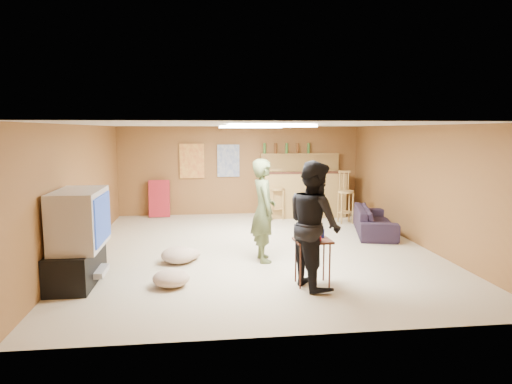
{
  "coord_description": "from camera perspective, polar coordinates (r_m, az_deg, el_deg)",
  "views": [
    {
      "loc": [
        -0.98,
        -7.89,
        2.11
      ],
      "look_at": [
        0.0,
        0.2,
        1.0
      ],
      "focal_mm": 32.0,
      "sensor_mm": 36.0,
      "label": 1
    }
  ],
  "objects": [
    {
      "name": "cushion_mid",
      "position": [
        7.63,
        -8.48,
        -7.69
      ],
      "size": [
        0.46,
        0.46,
        0.18
      ],
      "primitive_type": "ellipsoid",
      "rotation": [
        0.0,
        0.0,
        -0.18
      ],
      "color": "tan",
      "rests_on": "ground"
    },
    {
      "name": "cushion_far",
      "position": [
        6.41,
        -10.57,
        -10.54
      ],
      "size": [
        0.62,
        0.62,
        0.23
      ],
      "primitive_type": "ellipsoid",
      "rotation": [
        0.0,
        0.0,
        -0.27
      ],
      "color": "tan",
      "rests_on": "ground"
    },
    {
      "name": "bar_lip",
      "position": [
        10.92,
        6.25,
        2.41
      ],
      "size": [
        2.1,
        0.12,
        0.05
      ],
      "primitive_type": "cube",
      "color": "#3A1B12",
      "rests_on": "bar_counter"
    },
    {
      "name": "tray_table",
      "position": [
        6.35,
        7.06,
        -8.7
      ],
      "size": [
        0.51,
        0.42,
        0.64
      ],
      "primitive_type": "cube",
      "rotation": [
        0.0,
        0.0,
        0.06
      ],
      "color": "#3A1B12",
      "rests_on": "ground"
    },
    {
      "name": "folding_chair_stack",
      "position": [
        11.36,
        -11.98,
        -0.81
      ],
      "size": [
        0.5,
        0.26,
        0.91
      ],
      "primitive_type": "cube",
      "rotation": [
        -0.14,
        0.0,
        0.0
      ],
      "color": "#A91F2A",
      "rests_on": "ground"
    },
    {
      "name": "tv_screen",
      "position": [
        6.64,
        -18.62,
        -3.15
      ],
      "size": [
        0.02,
        0.95,
        0.65
      ],
      "primitive_type": "cube",
      "color": "navy",
      "rests_on": "tv_body"
    },
    {
      "name": "person_olive",
      "position": [
        7.33,
        0.94,
        -2.3
      ],
      "size": [
        0.45,
        0.64,
        1.66
      ],
      "primitive_type": "imported",
      "rotation": [
        0.0,
        0.0,
        1.66
      ],
      "color": "#4A5531",
      "rests_on": "ground"
    },
    {
      "name": "cushion_near_tv",
      "position": [
        7.47,
        -9.65,
        -7.75
      ],
      "size": [
        0.58,
        0.58,
        0.25
      ],
      "primitive_type": "ellipsoid",
      "rotation": [
        0.0,
        0.0,
        -0.03
      ],
      "color": "tan",
      "rests_on": "ground"
    },
    {
      "name": "bar_backing",
      "position": [
        11.61,
        5.45,
        3.23
      ],
      "size": [
        2.0,
        0.14,
        0.6
      ],
      "primitive_type": "cube",
      "color": "olive",
      "rests_on": "bar_counter"
    },
    {
      "name": "bar_stool_right",
      "position": [
        10.56,
        11.16,
        -0.42
      ],
      "size": [
        0.49,
        0.49,
        1.27
      ],
      "primitive_type": null,
      "rotation": [
        0.0,
        0.0,
        0.24
      ],
      "color": "olive",
      "rests_on": "ground"
    },
    {
      "name": "tv_stand",
      "position": [
        6.88,
        -21.52,
        -8.49
      ],
      "size": [
        0.55,
        1.3,
        0.5
      ],
      "primitive_type": "cube",
      "color": "black",
      "rests_on": "ground"
    },
    {
      "name": "wall_front",
      "position": [
        4.61,
        5.56,
        -4.95
      ],
      "size": [
        6.0,
        0.02,
        2.2
      ],
      "primitive_type": "cube",
      "color": "brown",
      "rests_on": "ground"
    },
    {
      "name": "wall_left",
      "position": [
        8.21,
        -21.1,
        0.16
      ],
      "size": [
        0.02,
        7.0,
        2.2
      ],
      "primitive_type": "cube",
      "color": "brown",
      "rests_on": "ground"
    },
    {
      "name": "bar_stool_left",
      "position": [
        10.85,
        2.64,
        -0.17
      ],
      "size": [
        0.51,
        0.51,
        1.23
      ],
      "primitive_type": null,
      "rotation": [
        0.0,
        0.0,
        0.39
      ],
      "color": "olive",
      "rests_on": "ground"
    },
    {
      "name": "sofa",
      "position": [
        9.68,
        14.6,
        -3.46
      ],
      "size": [
        1.16,
        1.97,
        0.54
      ],
      "primitive_type": "imported",
      "rotation": [
        0.0,
        0.0,
        1.32
      ],
      "color": "black",
      "rests_on": "ground"
    },
    {
      "name": "dvd_box",
      "position": [
        6.85,
        -19.67,
        -9.33
      ],
      "size": [
        0.35,
        0.5,
        0.08
      ],
      "primitive_type": "cube",
      "color": "#B2B2B7",
      "rests_on": "tv_stand"
    },
    {
      "name": "cup_red_far",
      "position": [
        6.22,
        7.78,
        -5.51
      ],
      "size": [
        0.11,
        0.11,
        0.11
      ],
      "primitive_type": "cylinder",
      "rotation": [
        0.0,
        0.0,
        -0.43
      ],
      "color": "#A30A2A",
      "rests_on": "tray_table"
    },
    {
      "name": "bottle_row",
      "position": [
        11.48,
        3.86,
        5.47
      ],
      "size": [
        1.2,
        0.08,
        0.26
      ],
      "primitive_type": null,
      "color": "#3F7233",
      "rests_on": "bar_shelf"
    },
    {
      "name": "cup_blue",
      "position": [
        6.39,
        8.16,
        -5.13
      ],
      "size": [
        0.1,
        0.1,
        0.12
      ],
      "primitive_type": "cylinder",
      "rotation": [
        0.0,
        0.0,
        0.19
      ],
      "color": "navy",
      "rests_on": "tray_table"
    },
    {
      "name": "bar_counter",
      "position": [
        11.23,
        5.92,
        -0.27
      ],
      "size": [
        2.0,
        0.6,
        1.1
      ],
      "primitive_type": "cube",
      "color": "olive",
      "rests_on": "ground"
    },
    {
      "name": "ceiling_panel_back",
      "position": [
        9.14,
        -0.76,
        8.13
      ],
      "size": [
        1.2,
        0.6,
        0.04
      ],
      "primitive_type": "cube",
      "color": "white",
      "rests_on": "ceiling"
    },
    {
      "name": "person_black",
      "position": [
        6.18,
        7.29,
        -4.0
      ],
      "size": [
        0.84,
        0.97,
        1.72
      ],
      "primitive_type": "imported",
      "rotation": [
        0.0,
        0.0,
        1.83
      ],
      "color": "black",
      "rests_on": "ground"
    },
    {
      "name": "ceiling_panel_front",
      "position": [
        6.46,
        1.83,
        8.28
      ],
      "size": [
        1.2,
        0.6,
        0.04
      ],
      "primitive_type": "cube",
      "color": "white",
      "rests_on": "ceiling"
    },
    {
      "name": "poster_left",
      "position": [
        11.38,
        -8.02,
        3.85
      ],
      "size": [
        0.6,
        0.03,
        0.85
      ],
      "primitive_type": "cube",
      "color": "#BF3F26",
      "rests_on": "wall_back"
    },
    {
      "name": "ceiling",
      "position": [
        7.95,
        0.18,
        8.4
      ],
      "size": [
        6.0,
        7.0,
        0.02
      ],
      "primitive_type": "cube",
      "color": "silver",
      "rests_on": "ground"
    },
    {
      "name": "wall_right",
      "position": [
        8.89,
        19.73,
        0.78
      ],
      "size": [
        0.02,
        7.0,
        2.2
      ],
      "primitive_type": "cube",
      "color": "brown",
      "rests_on": "ground"
    },
    {
      "name": "ground",
      "position": [
        8.23,
        0.17,
        -7.11
      ],
      "size": [
        7.0,
        7.0,
        0.0
      ],
      "primitive_type": "plane",
      "color": "#BAAB8E",
      "rests_on": "ground"
    },
    {
      "name": "poster_right",
      "position": [
        11.4,
        -3.48,
        3.92
      ],
      "size": [
        0.55,
        0.03,
        0.8
      ],
      "primitive_type": "cube",
      "color": "#334C99",
      "rests_on": "wall_back"
    },
    {
      "name": "bar_shelf",
      "position": [
        11.58,
        5.49,
        4.7
      ],
      "size": [
        2.0,
        0.18,
        0.05
      ],
      "primitive_type": "cube",
      "color": "olive",
      "rests_on": "bar_backing"
    },
    {
      "name": "wall_back",
      "position": [
        11.48,
        -1.98,
        2.71
      ],
      "size": [
        6.0,
        0.02,
        2.2
      ],
      "primitive_type": "cube",
      "color": "brown",
      "rests_on": "ground"
    },
    {
      "name": "cup_red_near",
      "position": [
        6.27,
        6.01,
        -5.36
      ],
      "size": [
        0.09,
        0.09,
        0.12
      ],
      "primitive_type": "cylinder",
      "rotation": [
        0.0,
        0.0,
        0.06
      ],
      "color": "#A30A2A",
      "rests_on": "tray_table"
    },
    {
      "name": "tv_body",
      "position": [
        6.71,
        -21.22,
        -3.16
      ],
      "size": [
        0.6,
        1.1,
        0.8
      ],
      "primitive_type": "cube",
      "color": "#B2B2B7",
      "rests_on": "tv_stand"
    }
  ]
}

